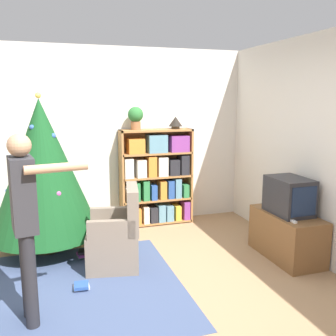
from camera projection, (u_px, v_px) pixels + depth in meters
name	position (u px, v px, depth m)	size (l,w,h in m)	color
ground_plane	(146.00, 297.00, 3.59)	(14.00, 14.00, 0.00)	#9E7A56
wall_back	(107.00, 138.00, 5.46)	(8.00, 0.10, 2.60)	silver
area_rug	(78.00, 289.00, 3.72)	(2.04, 2.12, 0.01)	#3D4C70
bookshelf	(157.00, 178.00, 5.57)	(1.07, 0.29, 1.43)	#A8703D
tv_stand	(287.00, 235.00, 4.44)	(0.47, 0.94, 0.54)	brown
television	(289.00, 196.00, 4.34)	(0.38, 0.54, 0.43)	#28282D
game_remote	(293.00, 221.00, 4.08)	(0.04, 0.12, 0.02)	white
christmas_tree	(43.00, 168.00, 4.51)	(1.31, 1.31, 1.94)	#4C3323
armchair	(116.00, 239.00, 4.19)	(0.67, 0.66, 0.92)	#7A6B5B
standing_person	(25.00, 214.00, 3.03)	(0.68, 0.46, 1.60)	#232328
potted_plant	(136.00, 117.00, 5.32)	(0.22, 0.22, 0.33)	#935B38
table_lamp	(176.00, 122.00, 5.52)	(0.20, 0.20, 0.18)	#473828
book_pile_near_tree	(85.00, 254.00, 4.46)	(0.20, 0.18, 0.09)	#2D7A42
book_pile_by_chair	(81.00, 286.00, 3.73)	(0.16, 0.17, 0.05)	beige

